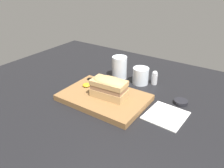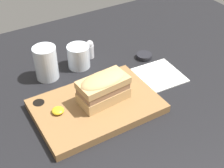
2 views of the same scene
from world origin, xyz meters
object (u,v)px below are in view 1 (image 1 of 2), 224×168
water_glass (119,69)px  condiment_dish (181,102)px  napkin (165,116)px  salt_shaker (155,77)px  sandwich (109,87)px  serving_board (104,97)px  wine_glass (141,76)px

water_glass → condiment_dish: size_ratio=2.02×
napkin → salt_shaker: bearing=123.5°
condiment_dish → napkin: bearing=-98.8°
sandwich → water_glass: (-9.34, 23.48, -2.40)cm
serving_board → salt_shaker: bearing=65.9°
serving_board → sandwich: (2.73, 0.07, 6.30)cm
wine_glass → salt_shaker: bearing=27.3°
water_glass → salt_shaker: 19.20cm
sandwich → water_glass: 25.38cm
wine_glass → napkin: size_ratio=0.51×
serving_board → condiment_dish: bearing=28.6°
serving_board → water_glass: (-6.61, 23.55, 3.90)cm
serving_board → sandwich: size_ratio=2.37×
sandwich → napkin: 26.42cm
serving_board → water_glass: water_glass is taller
salt_shaker → napkin: bearing=-56.5°
serving_board → napkin: bearing=7.2°
salt_shaker → water_glass: bearing=-168.9°
serving_board → condiment_dish: 33.97cm
napkin → salt_shaker: size_ratio=2.25×
serving_board → wine_glass: 24.86cm
serving_board → condiment_dish: size_ratio=6.31×
water_glass → serving_board: bearing=-74.3°
napkin → sandwich: bearing=-172.1°
sandwich → salt_shaker: 29.02cm
serving_board → sandwich: sandwich is taller
water_glass → sandwich: bearing=-68.3°
napkin → salt_shaker: (-15.68, 23.69, 3.53)cm
sandwich → napkin: (25.13, 3.47, -7.40)cm
serving_board → napkin: (27.85, 3.54, -1.10)cm
sandwich → water_glass: water_glass is taller
water_glass → salt_shaker: size_ratio=1.64×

